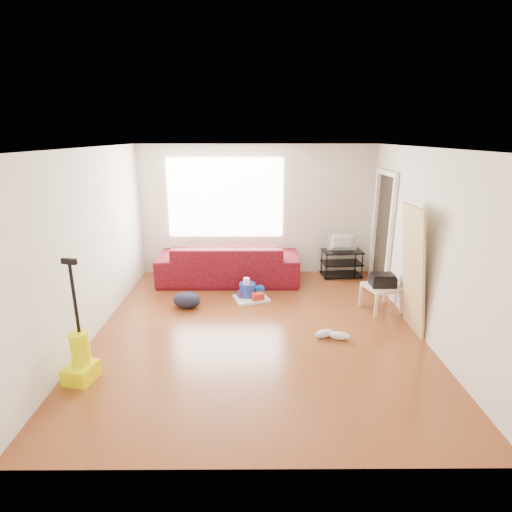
{
  "coord_description": "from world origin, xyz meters",
  "views": [
    {
      "loc": [
        -0.05,
        -5.15,
        2.66
      ],
      "look_at": [
        -0.02,
        0.6,
        0.91
      ],
      "focal_mm": 28.0,
      "sensor_mm": 36.0,
      "label": 1
    }
  ],
  "objects_px": {
    "bucket": "(247,298)",
    "vacuum": "(80,358)",
    "side_table": "(382,290)",
    "sofa": "(229,281)",
    "backpack": "(187,307)",
    "cleaning_tray": "(252,296)",
    "tv_stand": "(341,263)"
  },
  "relations": [
    {
      "from": "side_table",
      "to": "sofa",
      "type": "bearing_deg",
      "value": 152.54
    },
    {
      "from": "cleaning_tray",
      "to": "vacuum",
      "type": "height_order",
      "value": "vacuum"
    },
    {
      "from": "sofa",
      "to": "cleaning_tray",
      "type": "relative_size",
      "value": 3.99
    },
    {
      "from": "sofa",
      "to": "side_table",
      "type": "bearing_deg",
      "value": 152.54
    },
    {
      "from": "tv_stand",
      "to": "side_table",
      "type": "distance_m",
      "value": 1.59
    },
    {
      "from": "tv_stand",
      "to": "side_table",
      "type": "height_order",
      "value": "tv_stand"
    },
    {
      "from": "bucket",
      "to": "side_table",
      "type": "bearing_deg",
      "value": -12.36
    },
    {
      "from": "sofa",
      "to": "cleaning_tray",
      "type": "xyz_separation_m",
      "value": [
        0.44,
        -0.88,
        0.06
      ]
    },
    {
      "from": "cleaning_tray",
      "to": "backpack",
      "type": "distance_m",
      "value": 1.09
    },
    {
      "from": "vacuum",
      "to": "backpack",
      "type": "bearing_deg",
      "value": 78.47
    },
    {
      "from": "tv_stand",
      "to": "cleaning_tray",
      "type": "distance_m",
      "value": 2.09
    },
    {
      "from": "side_table",
      "to": "backpack",
      "type": "height_order",
      "value": "side_table"
    },
    {
      "from": "cleaning_tray",
      "to": "side_table",
      "type": "bearing_deg",
      "value": -11.36
    },
    {
      "from": "side_table",
      "to": "backpack",
      "type": "xyz_separation_m",
      "value": [
        -3.08,
        0.1,
        -0.34
      ]
    },
    {
      "from": "sofa",
      "to": "backpack",
      "type": "relative_size",
      "value": 5.75
    },
    {
      "from": "cleaning_tray",
      "to": "backpack",
      "type": "bearing_deg",
      "value": -163.69
    },
    {
      "from": "sofa",
      "to": "backpack",
      "type": "bearing_deg",
      "value": 63.17
    },
    {
      "from": "tv_stand",
      "to": "backpack",
      "type": "distance_m",
      "value": 3.15
    },
    {
      "from": "backpack",
      "to": "bucket",
      "type": "bearing_deg",
      "value": 36.58
    },
    {
      "from": "cleaning_tray",
      "to": "vacuum",
      "type": "distance_m",
      "value": 2.98
    },
    {
      "from": "bucket",
      "to": "vacuum",
      "type": "height_order",
      "value": "vacuum"
    },
    {
      "from": "side_table",
      "to": "cleaning_tray",
      "type": "height_order",
      "value": "side_table"
    },
    {
      "from": "bucket",
      "to": "vacuum",
      "type": "xyz_separation_m",
      "value": [
        -1.84,
        -2.32,
        0.26
      ]
    },
    {
      "from": "bucket",
      "to": "backpack",
      "type": "distance_m",
      "value": 1.03
    },
    {
      "from": "sofa",
      "to": "side_table",
      "type": "xyz_separation_m",
      "value": [
        2.48,
        -1.29,
        0.34
      ]
    },
    {
      "from": "bucket",
      "to": "sofa",
      "type": "bearing_deg",
      "value": 113.81
    },
    {
      "from": "side_table",
      "to": "bucket",
      "type": "relative_size",
      "value": 2.23
    },
    {
      "from": "side_table",
      "to": "vacuum",
      "type": "height_order",
      "value": "vacuum"
    },
    {
      "from": "tv_stand",
      "to": "backpack",
      "type": "height_order",
      "value": "tv_stand"
    },
    {
      "from": "side_table",
      "to": "vacuum",
      "type": "relative_size",
      "value": 0.43
    },
    {
      "from": "tv_stand",
      "to": "cleaning_tray",
      "type": "height_order",
      "value": "tv_stand"
    },
    {
      "from": "cleaning_tray",
      "to": "backpack",
      "type": "relative_size",
      "value": 1.44
    }
  ]
}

